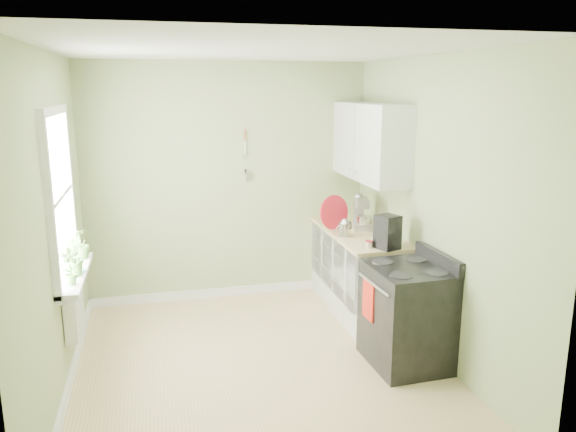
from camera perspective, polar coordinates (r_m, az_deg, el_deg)
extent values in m
cube|color=tan|center=(5.16, -2.90, -15.06)|extent=(3.20, 3.60, 0.02)
cube|color=white|center=(4.57, -3.30, 16.64)|extent=(3.20, 3.60, 0.02)
cube|color=#9FAE77|center=(6.44, -6.11, 3.36)|extent=(3.20, 0.02, 2.70)
cube|color=#9FAE77|center=(4.67, -22.88, -1.26)|extent=(0.02, 3.60, 2.70)
cube|color=#9FAE77|center=(5.22, 14.56, 0.76)|extent=(0.02, 3.60, 2.70)
cube|color=white|center=(6.21, 7.18, -5.74)|extent=(0.60, 1.60, 0.87)
cube|color=#E1C989|center=(6.08, 7.21, -1.68)|extent=(0.64, 1.60, 0.04)
cube|color=white|center=(6.05, 8.33, 7.47)|extent=(0.35, 1.40, 0.80)
cube|color=white|center=(4.92, -22.34, 1.85)|extent=(0.02, 1.00, 1.30)
cube|color=white|center=(4.84, -22.80, 9.84)|extent=(0.06, 1.14, 0.07)
cube|color=white|center=(5.08, -21.45, -5.74)|extent=(0.06, 1.14, 0.07)
cube|color=white|center=(4.91, -22.11, 1.86)|extent=(0.04, 1.00, 0.04)
cube|color=white|center=(5.07, -20.79, -5.55)|extent=(0.18, 1.14, 0.04)
cube|color=white|center=(5.13, -20.90, -9.24)|extent=(0.12, 0.50, 0.35)
cylinder|color=#E1C989|center=(6.37, -4.39, 8.10)|extent=(0.02, 0.02, 0.10)
cylinder|color=silver|center=(6.38, -4.37, 7.03)|extent=(0.01, 0.01, 0.16)
cylinder|color=silver|center=(6.43, -4.32, 4.01)|extent=(0.01, 0.14, 0.14)
cube|color=black|center=(5.13, 11.92, -10.05)|extent=(0.65, 0.75, 0.87)
cube|color=black|center=(4.98, 12.16, -5.30)|extent=(0.65, 0.75, 0.03)
cube|color=black|center=(5.08, 15.04, -4.25)|extent=(0.09, 0.73, 0.13)
cylinder|color=#B2B2B7|center=(4.89, 8.68, -6.88)|extent=(0.05, 0.60, 0.02)
cube|color=red|center=(5.03, 8.19, -8.38)|extent=(0.03, 0.21, 0.37)
cube|color=#B2B2B7|center=(6.15, 7.55, -0.97)|extent=(0.25, 0.32, 0.07)
cube|color=#B2B2B7|center=(6.23, 7.18, 0.45)|extent=(0.13, 0.10, 0.20)
cube|color=#B2B2B7|center=(6.11, 7.55, 1.36)|extent=(0.20, 0.30, 0.09)
sphere|color=#B2B2B7|center=(6.20, 7.22, 1.80)|extent=(0.11, 0.11, 0.11)
cylinder|color=silver|center=(6.09, 7.75, -0.58)|extent=(0.16, 0.16, 0.13)
cylinder|color=silver|center=(5.78, 5.74, -1.42)|extent=(0.11, 0.11, 0.15)
cone|color=silver|center=(5.76, 5.76, -0.50)|extent=(0.11, 0.11, 0.04)
cylinder|color=silver|center=(5.75, 4.99, -1.23)|extent=(0.10, 0.05, 0.08)
cube|color=black|center=(5.41, 10.07, -1.61)|extent=(0.24, 0.25, 0.32)
cylinder|color=black|center=(5.43, 9.76, -2.63)|extent=(0.10, 0.10, 0.11)
cylinder|color=maroon|center=(6.07, 4.71, 0.37)|extent=(0.37, 0.19, 0.37)
cylinder|color=beige|center=(5.43, 8.22, -2.91)|extent=(0.07, 0.07, 0.07)
cylinder|color=maroon|center=(5.42, 8.23, -2.53)|extent=(0.07, 0.07, 0.01)
imported|color=#4A7B32|center=(4.70, -21.30, -4.82)|extent=(0.19, 0.17, 0.30)
imported|color=#4A7B32|center=(4.93, -20.95, -3.93)|extent=(0.21, 0.22, 0.31)
imported|color=#4A7B32|center=(5.40, -20.34, -2.63)|extent=(0.22, 0.22, 0.28)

